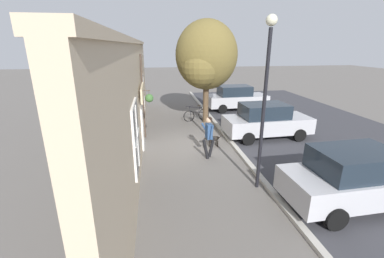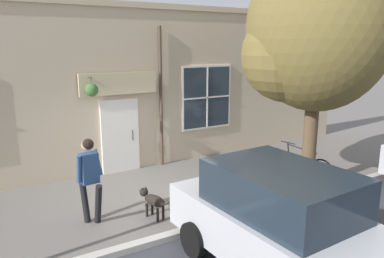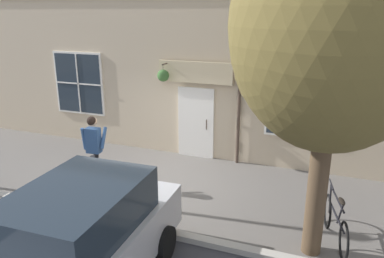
{
  "view_description": "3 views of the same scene",
  "coord_description": "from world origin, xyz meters",
  "px_view_note": "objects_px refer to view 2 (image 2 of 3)",
  "views": [
    {
      "loc": [
        -1.6,
        -11.1,
        4.51
      ],
      "look_at": [
        -0.24,
        -2.13,
        1.54
      ],
      "focal_mm": 24.0,
      "sensor_mm": 36.0,
      "label": 1
    },
    {
      "loc": [
        7.73,
        -3.32,
        3.58
      ],
      "look_at": [
        0.09,
        1.26,
        1.57
      ],
      "focal_mm": 35.0,
      "sensor_mm": 36.0,
      "label": 2
    },
    {
      "loc": [
        7.73,
        3.93,
        4.16
      ],
      "look_at": [
        -1.29,
        0.44,
        1.14
      ],
      "focal_mm": 35.0,
      "sensor_mm": 36.0,
      "label": 3
    }
  ],
  "objects_px": {
    "pedestrian_walking": "(89,172)",
    "leaning_bicycle": "(303,166)",
    "street_tree_by_curb": "(312,34)",
    "parked_car_mid_block": "(287,225)",
    "dog_on_leash": "(153,200)"
  },
  "relations": [
    {
      "from": "leaning_bicycle",
      "to": "parked_car_mid_block",
      "type": "relative_size",
      "value": 0.39
    },
    {
      "from": "leaning_bicycle",
      "to": "parked_car_mid_block",
      "type": "xyz_separation_m",
      "value": [
        2.97,
        -3.58,
        0.5
      ]
    },
    {
      "from": "dog_on_leash",
      "to": "leaning_bicycle",
      "type": "xyz_separation_m",
      "value": [
        0.0,
        4.47,
        -0.01
      ]
    },
    {
      "from": "street_tree_by_curb",
      "to": "pedestrian_walking",
      "type": "bearing_deg",
      "value": -99.45
    },
    {
      "from": "pedestrian_walking",
      "to": "street_tree_by_curb",
      "type": "xyz_separation_m",
      "value": [
        0.86,
        5.16,
        2.74
      ]
    },
    {
      "from": "pedestrian_walking",
      "to": "street_tree_by_curb",
      "type": "distance_m",
      "value": 5.91
    },
    {
      "from": "pedestrian_walking",
      "to": "leaning_bicycle",
      "type": "distance_m",
      "value": 5.7
    },
    {
      "from": "pedestrian_walking",
      "to": "leaning_bicycle",
      "type": "relative_size",
      "value": 1.05
    },
    {
      "from": "street_tree_by_curb",
      "to": "leaning_bicycle",
      "type": "bearing_deg",
      "value": 131.32
    },
    {
      "from": "street_tree_by_curb",
      "to": "leaning_bicycle",
      "type": "relative_size",
      "value": 3.5
    },
    {
      "from": "dog_on_leash",
      "to": "street_tree_by_curb",
      "type": "xyz_separation_m",
      "value": [
        0.42,
        3.99,
        3.43
      ]
    },
    {
      "from": "street_tree_by_curb",
      "to": "parked_car_mid_block",
      "type": "xyz_separation_m",
      "value": [
        2.55,
        -3.1,
        -2.94
      ]
    },
    {
      "from": "parked_car_mid_block",
      "to": "leaning_bicycle",
      "type": "bearing_deg",
      "value": 129.67
    },
    {
      "from": "street_tree_by_curb",
      "to": "parked_car_mid_block",
      "type": "distance_m",
      "value": 4.98
    },
    {
      "from": "leaning_bicycle",
      "to": "parked_car_mid_block",
      "type": "distance_m",
      "value": 4.68
    }
  ]
}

